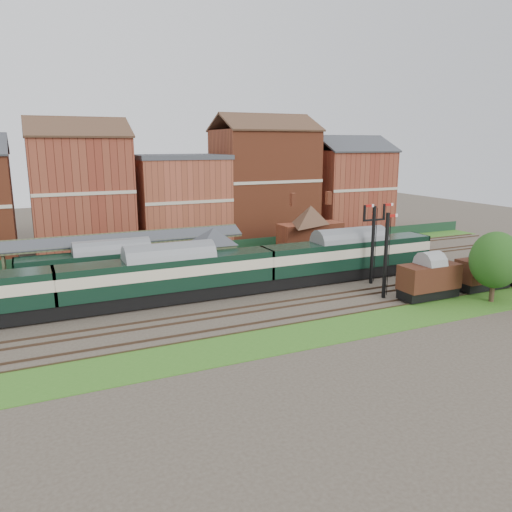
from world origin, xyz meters
name	(u,v)px	position (x,y,z in m)	size (l,w,h in m)	color
ground	(255,291)	(0.00, 0.00, 0.00)	(160.00, 160.00, 0.00)	#473D33
grass_back	(202,258)	(0.00, 16.00, 0.03)	(90.00, 4.50, 0.06)	#2D6619
grass_front	(320,332)	(0.00, -12.00, 0.03)	(90.00, 5.00, 0.06)	#2D6619
fence	(197,249)	(0.00, 18.00, 0.75)	(90.00, 0.12, 1.50)	#193823
platform	(177,269)	(-5.00, 9.75, 0.50)	(55.00, 3.40, 1.00)	#2D2D2D
signal_box	(214,255)	(-3.00, 3.25, 3.19)	(5.40, 5.40, 6.00)	#657E5A
brick_hut	(285,267)	(5.00, 3.25, 1.20)	(3.20, 2.64, 2.94)	maroon
station_building	(310,228)	(12.00, 9.75, 3.96)	(8.10, 8.10, 5.90)	brown
canopy	(120,237)	(-11.00, 9.75, 4.58)	(26.00, 3.89, 4.08)	#464E31
semaphore_bracket	(373,239)	(12.04, -2.50, 4.63)	(3.60, 0.25, 8.18)	black
semaphore_siding	(386,254)	(10.02, -7.00, 4.16)	(1.23, 0.25, 8.00)	black
town_backdrop	(179,196)	(-0.18, 25.00, 7.00)	(69.00, 10.00, 16.00)	brown
dmu_train	(170,275)	(-8.39, 0.00, 2.59)	(57.99, 3.05, 4.46)	black
platform_railcar	(113,266)	(-12.38, 6.50, 2.37)	(17.58, 2.77, 4.05)	black
goods_van_a	(429,278)	(13.51, -9.00, 1.97)	(5.68, 2.46, 3.45)	black
goods_van_b	(483,271)	(20.44, -9.00, 1.89)	(5.44, 2.36, 3.30)	black
tree_far	(495,260)	(18.07, -12.14, 3.91)	(4.44, 4.44, 6.48)	#382619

